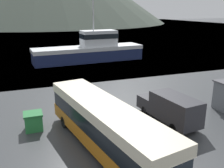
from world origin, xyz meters
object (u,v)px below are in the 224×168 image
object	(u,v)px
delivery_van	(170,107)
small_boat	(127,51)
tour_bus	(104,124)
fishing_boat	(91,50)
storage_bin	(33,121)

from	to	relation	value
delivery_van	small_boat	world-z (taller)	delivery_van
tour_bus	delivery_van	xyz separation A→B (m)	(6.30, 2.15, -0.53)
fishing_boat	storage_bin	bearing A→B (deg)	151.38
fishing_boat	tour_bus	bearing A→B (deg)	162.59
tour_bus	storage_bin	bearing A→B (deg)	122.39
delivery_van	storage_bin	xyz separation A→B (m)	(-10.48, 2.39, -0.56)
tour_bus	fishing_boat	bearing A→B (deg)	65.97
delivery_van	fishing_boat	size ratio (longest dim) A/B	0.32
delivery_van	storage_bin	size ratio (longest dim) A/B	4.53
delivery_van	small_boat	xyz separation A→B (m)	(9.58, 30.99, -0.76)
storage_bin	fishing_boat	bearing A→B (deg)	65.01
delivery_van	fishing_boat	world-z (taller)	fishing_boat
storage_bin	small_boat	bearing A→B (deg)	54.95
delivery_van	storage_bin	distance (m)	10.76
delivery_van	fishing_boat	bearing A→B (deg)	81.38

